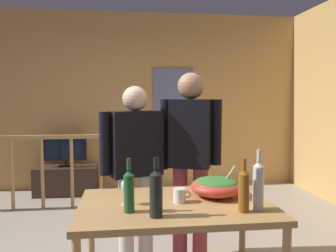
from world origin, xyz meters
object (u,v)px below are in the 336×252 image
(wine_bottle_green, at_px, (128,190))
(person_standing_right, at_px, (190,151))
(tv_console, at_px, (66,180))
(wine_bottle_clear, at_px, (258,185))
(stair_railing, at_px, (58,162))
(wine_bottle_amber, at_px, (243,190))
(wine_bottle_dark, at_px, (155,192))
(person_standing_left, at_px, (135,159))
(mug_white, at_px, (179,195))
(flat_screen_tv, at_px, (65,149))
(wine_glass, at_px, (127,187))
(framed_picture, at_px, (173,90))
(serving_table, at_px, (175,214))
(salad_bowl, at_px, (216,186))

(wine_bottle_green, bearing_deg, person_standing_right, 58.87)
(tv_console, distance_m, wine_bottle_clear, 3.65)
(stair_railing, height_order, wine_bottle_clear, wine_bottle_clear)
(wine_bottle_amber, bearing_deg, stair_railing, 121.36)
(wine_bottle_dark, bearing_deg, person_standing_left, 95.11)
(wine_bottle_dark, distance_m, mug_white, 0.32)
(flat_screen_tv, relative_size, mug_white, 5.20)
(person_standing_left, bearing_deg, person_standing_right, 159.84)
(tv_console, distance_m, flat_screen_tv, 0.48)
(wine_glass, bearing_deg, framed_picture, 77.05)
(flat_screen_tv, xyz_separation_m, wine_bottle_dark, (1.05, -3.19, 0.21))
(wine_glass, relative_size, person_standing_left, 0.11)
(person_standing_left, bearing_deg, flat_screen_tv, -86.42)
(flat_screen_tv, xyz_separation_m, person_standing_left, (0.96, -2.19, 0.22))
(framed_picture, relative_size, wine_bottle_amber, 2.14)
(wine_glass, distance_m, wine_bottle_clear, 0.81)
(person_standing_left, bearing_deg, wine_bottle_amber, 101.97)
(wine_bottle_dark, relative_size, mug_white, 2.92)
(tv_console, height_order, wine_bottle_amber, wine_bottle_amber)
(serving_table, bearing_deg, wine_bottle_green, -155.44)
(mug_white, bearing_deg, wine_bottle_dark, -125.47)
(wine_bottle_dark, relative_size, person_standing_right, 0.21)
(framed_picture, xyz_separation_m, person_standing_left, (-0.68, -2.51, -0.65))
(framed_picture, distance_m, wine_bottle_dark, 3.62)
(wine_bottle_clear, bearing_deg, salad_bowl, 119.88)
(framed_picture, xyz_separation_m, tv_console, (-1.64, -0.29, -1.34))
(wine_bottle_clear, height_order, mug_white, wine_bottle_clear)
(framed_picture, relative_size, wine_bottle_green, 2.12)
(framed_picture, distance_m, salad_bowl, 3.24)
(flat_screen_tv, height_order, wine_glass, wine_glass)
(wine_bottle_green, relative_size, mug_white, 2.76)
(stair_railing, height_order, person_standing_right, person_standing_right)
(framed_picture, distance_m, wine_glass, 3.42)
(flat_screen_tv, height_order, mug_white, flat_screen_tv)
(wine_bottle_dark, xyz_separation_m, wine_bottle_clear, (0.63, 0.05, 0.01))
(wine_glass, height_order, wine_bottle_green, wine_bottle_green)
(serving_table, bearing_deg, flat_screen_tv, 112.19)
(wine_bottle_green, height_order, wine_bottle_amber, wine_bottle_green)
(flat_screen_tv, distance_m, person_standing_right, 2.64)
(flat_screen_tv, bearing_deg, salad_bowl, -62.02)
(mug_white, bearing_deg, framed_picture, 82.79)
(tv_console, relative_size, serving_table, 0.73)
(wine_bottle_amber, relative_size, person_standing_left, 0.21)
(tv_console, distance_m, person_standing_right, 2.76)
(wine_bottle_amber, bearing_deg, wine_bottle_green, 173.17)
(tv_console, relative_size, flat_screen_tv, 1.48)
(stair_railing, xyz_separation_m, wine_bottle_amber, (1.56, -2.56, 0.29))
(framed_picture, height_order, flat_screen_tv, framed_picture)
(framed_picture, relative_size, wine_bottle_clear, 1.87)
(flat_screen_tv, relative_size, wine_bottle_dark, 1.78)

